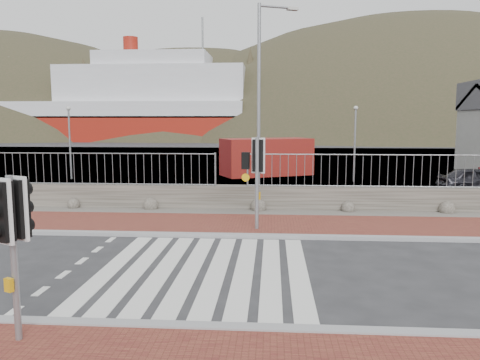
# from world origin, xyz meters

# --- Properties ---
(ground) EXTENTS (220.00, 220.00, 0.00)m
(ground) POSITION_xyz_m (0.00, 0.00, 0.00)
(ground) COLOR #28282B
(ground) RESTS_ON ground
(sidewalk_far) EXTENTS (40.00, 3.00, 0.08)m
(sidewalk_far) POSITION_xyz_m (0.00, 4.50, 0.04)
(sidewalk_far) COLOR brown
(sidewalk_far) RESTS_ON ground
(kerb_near) EXTENTS (40.00, 0.25, 0.12)m
(kerb_near) POSITION_xyz_m (0.00, -3.00, 0.05)
(kerb_near) COLOR gray
(kerb_near) RESTS_ON ground
(kerb_far) EXTENTS (40.00, 0.25, 0.12)m
(kerb_far) POSITION_xyz_m (0.00, 3.00, 0.05)
(kerb_far) COLOR gray
(kerb_far) RESTS_ON ground
(zebra_crossing) EXTENTS (4.62, 5.60, 0.01)m
(zebra_crossing) POSITION_xyz_m (-0.00, 0.00, 0.01)
(zebra_crossing) COLOR silver
(zebra_crossing) RESTS_ON ground
(gravel_strip) EXTENTS (40.00, 1.50, 0.06)m
(gravel_strip) POSITION_xyz_m (0.00, 6.50, 0.03)
(gravel_strip) COLOR #59544C
(gravel_strip) RESTS_ON ground
(stone_wall) EXTENTS (40.00, 0.60, 0.90)m
(stone_wall) POSITION_xyz_m (0.00, 7.30, 0.45)
(stone_wall) COLOR #48443B
(stone_wall) RESTS_ON ground
(railing) EXTENTS (18.07, 0.07, 1.22)m
(railing) POSITION_xyz_m (0.00, 7.15, 1.82)
(railing) COLOR gray
(railing) RESTS_ON stone_wall
(quay) EXTENTS (120.00, 40.00, 0.50)m
(quay) POSITION_xyz_m (0.00, 27.90, 0.00)
(quay) COLOR #4C4C4F
(quay) RESTS_ON ground
(water) EXTENTS (220.00, 50.00, 0.05)m
(water) POSITION_xyz_m (0.00, 62.90, 0.00)
(water) COLOR #3F4C54
(water) RESTS_ON ground
(ferry) EXTENTS (50.00, 16.00, 20.00)m
(ferry) POSITION_xyz_m (-24.65, 67.90, 5.36)
(ferry) COLOR maroon
(ferry) RESTS_ON ground
(hills_backdrop) EXTENTS (254.00, 90.00, 100.00)m
(hills_backdrop) POSITION_xyz_m (6.74, 87.90, -23.05)
(hills_backdrop) COLOR #31331E
(hills_backdrop) RESTS_ON ground
(traffic_signal_near) EXTENTS (0.42, 0.35, 2.55)m
(traffic_signal_near) POSITION_xyz_m (-2.25, -3.63, 1.83)
(traffic_signal_near) COLOR gray
(traffic_signal_near) RESTS_ON ground
(traffic_signal_far) EXTENTS (0.70, 0.35, 2.85)m
(traffic_signal_far) POSITION_xyz_m (1.02, 3.84, 2.06)
(traffic_signal_far) COLOR gray
(traffic_signal_far) RESTS_ON ground
(streetlight) EXTENTS (1.56, 0.73, 7.68)m
(streetlight) POSITION_xyz_m (1.10, 8.15, 4.32)
(streetlight) COLOR gray
(streetlight) RESTS_ON ground
(shipping_container) EXTENTS (5.82, 4.30, 2.24)m
(shipping_container) POSITION_xyz_m (1.16, 18.58, 1.12)
(shipping_container) COLOR #992910
(shipping_container) RESTS_ON ground
(car_a) EXTENTS (3.52, 1.69, 1.16)m
(car_a) POSITION_xyz_m (11.05, 12.42, 0.58)
(car_a) COLOR black
(car_a) RESTS_ON ground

